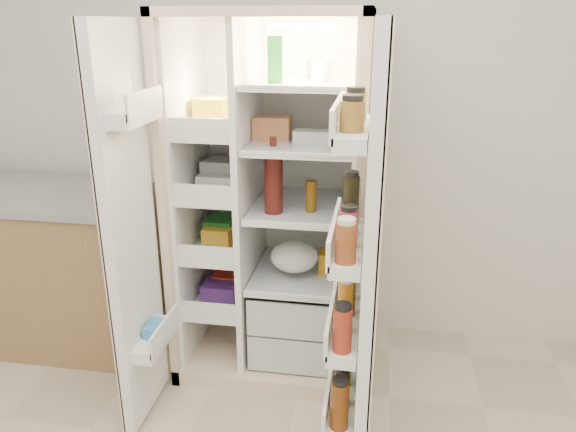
# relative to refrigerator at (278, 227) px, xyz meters

# --- Properties ---
(wall_back) EXTENTS (4.00, 0.02, 2.70)m
(wall_back) POSITION_rel_refrigerator_xyz_m (0.17, 0.35, 0.61)
(wall_back) COLOR silver
(wall_back) RESTS_ON floor
(refrigerator) EXTENTS (0.92, 0.70, 1.80)m
(refrigerator) POSITION_rel_refrigerator_xyz_m (0.00, 0.00, 0.00)
(refrigerator) COLOR beige
(refrigerator) RESTS_ON floor
(freezer_door) EXTENTS (0.15, 0.40, 1.72)m
(freezer_door) POSITION_rel_refrigerator_xyz_m (-0.51, -0.60, 0.15)
(freezer_door) COLOR white
(freezer_door) RESTS_ON floor
(fridge_door) EXTENTS (0.17, 0.58, 1.72)m
(fridge_door) POSITION_rel_refrigerator_xyz_m (0.47, -0.69, 0.13)
(fridge_door) COLOR white
(fridge_door) RESTS_ON floor
(kitchen_counter) EXTENTS (1.22, 0.65, 0.88)m
(kitchen_counter) POSITION_rel_refrigerator_xyz_m (-1.36, -0.06, -0.30)
(kitchen_counter) COLOR #956D4A
(kitchen_counter) RESTS_ON floor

